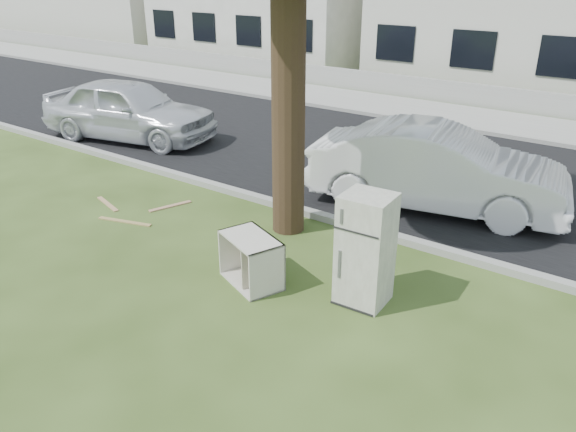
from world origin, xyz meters
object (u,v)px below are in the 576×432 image
Objects in this scene: cabinet at (251,260)px; car_left at (129,109)px; fridge at (365,250)px; car_center at (437,168)px.

car_left is at bearing 173.56° from cabinet.
car_left is at bearing 156.24° from fridge.
cabinet is at bearing -131.15° from car_left.
fridge is 9.16m from car_left.
car_left reaches higher than car_center.
cabinet is (-1.52, -0.50, -0.41)m from fridge.
car_left reaches higher than fridge.
car_left is (-8.55, 3.28, 0.00)m from fridge.
fridge is at bearing 40.09° from cabinet.
car_center is 1.02× the size of car_left.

